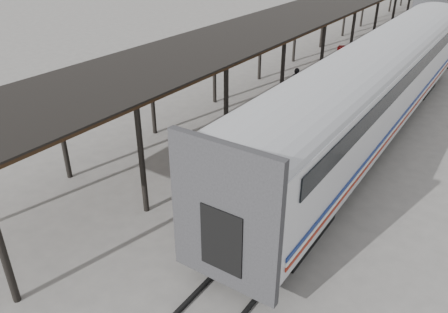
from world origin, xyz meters
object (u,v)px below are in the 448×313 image
luggage_tug (342,59)px  pedestrian (296,83)px  porter (216,162)px  baggage_cart (221,182)px

luggage_tug → pedestrian: pedestrian is taller
porter → pedestrian: bearing=34.7°
luggage_tug → pedestrian: size_ratio=0.96×
luggage_tug → porter: 19.09m
baggage_cart → porter: 1.37m
luggage_tug → pedestrian: 7.36m
pedestrian → porter: bearing=126.7°
porter → pedestrian: porter is taller
luggage_tug → porter: size_ratio=0.88×
pedestrian → baggage_cart: bearing=126.1°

